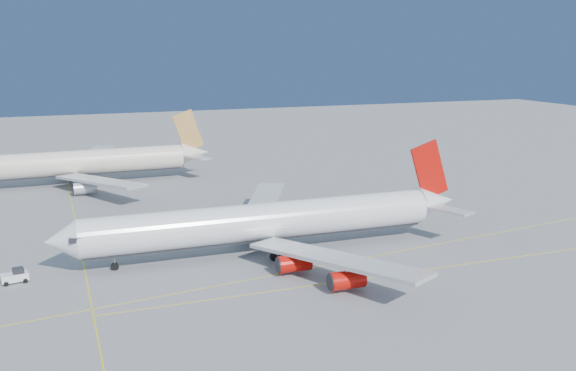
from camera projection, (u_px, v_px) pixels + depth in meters
name	position (u px, v px, depth m)	size (l,w,h in m)	color
ground	(327.00, 251.00, 111.08)	(500.00, 500.00, 0.00)	slate
taxiway_lines	(235.00, 250.00, 111.82)	(118.86, 140.00, 0.02)	yellow
airliner_virgin	(272.00, 221.00, 109.74)	(73.02, 65.79, 18.06)	white
airliner_etihad	(77.00, 163.00, 163.63)	(69.63, 64.44, 18.20)	beige
pushback_tug	(15.00, 276.00, 96.40)	(4.12, 2.89, 2.17)	white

